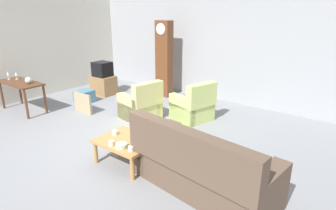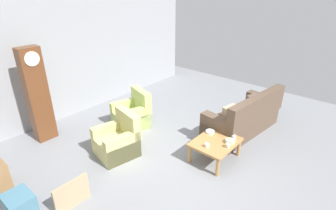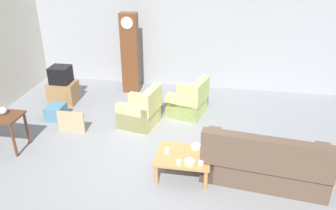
{
  "view_description": "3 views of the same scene",
  "coord_description": "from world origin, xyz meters",
  "px_view_note": "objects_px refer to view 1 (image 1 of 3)",
  "views": [
    {
      "loc": [
        3.7,
        -3.54,
        2.52
      ],
      "look_at": [
        0.51,
        0.67,
        0.69
      ],
      "focal_mm": 30.79,
      "sensor_mm": 36.0,
      "label": 1
    },
    {
      "loc": [
        -3.45,
        -2.7,
        3.31
      ],
      "look_at": [
        0.53,
        0.72,
        0.85
      ],
      "focal_mm": 28.04,
      "sensor_mm": 36.0,
      "label": 2
    },
    {
      "loc": [
        1.12,
        -5.43,
        3.87
      ],
      "look_at": [
        0.14,
        0.31,
        0.96
      ],
      "focal_mm": 36.32,
      "sensor_mm": 36.0,
      "label": 3
    }
  ],
  "objects_px": {
    "storage_box_blue": "(85,97)",
    "bowl_white_stacked": "(146,136)",
    "grandfather_clock": "(164,59)",
    "tv_stand_cabinet": "(103,85)",
    "framed_picture_leaning": "(83,103)",
    "cup_cream_tall": "(111,143)",
    "armchair_olive_near": "(141,106)",
    "coffee_table_wood": "(127,143)",
    "console_table_dark": "(21,86)",
    "bowl_shallow_green": "(121,146)",
    "tv_crt": "(102,69)",
    "cup_white_porcelain": "(115,133)",
    "couch_floral": "(201,169)",
    "cup_blue_rimmed": "(131,148)",
    "armchair_olive_far": "(193,107)",
    "glass_dome_cloche": "(28,80)",
    "wine_glass_tall": "(8,74)",
    "wine_glass_mid": "(16,75)"
  },
  "relations": [
    {
      "from": "storage_box_blue",
      "to": "bowl_white_stacked",
      "type": "relative_size",
      "value": 2.53
    },
    {
      "from": "grandfather_clock",
      "to": "tv_stand_cabinet",
      "type": "height_order",
      "value": "grandfather_clock"
    },
    {
      "from": "framed_picture_leaning",
      "to": "cup_cream_tall",
      "type": "relative_size",
      "value": 6.96
    },
    {
      "from": "grandfather_clock",
      "to": "cup_cream_tall",
      "type": "distance_m",
      "value": 4.18
    },
    {
      "from": "armchair_olive_near",
      "to": "grandfather_clock",
      "type": "relative_size",
      "value": 0.43
    },
    {
      "from": "coffee_table_wood",
      "to": "grandfather_clock",
      "type": "bearing_deg",
      "value": 118.72
    },
    {
      "from": "console_table_dark",
      "to": "grandfather_clock",
      "type": "relative_size",
      "value": 0.61
    },
    {
      "from": "armchair_olive_near",
      "to": "storage_box_blue",
      "type": "xyz_separation_m",
      "value": [
        -2.03,
        -0.06,
        -0.14
      ]
    },
    {
      "from": "framed_picture_leaning",
      "to": "cup_cream_tall",
      "type": "bearing_deg",
      "value": -28.03
    },
    {
      "from": "armchair_olive_near",
      "to": "grandfather_clock",
      "type": "bearing_deg",
      "value": 111.5
    },
    {
      "from": "tv_stand_cabinet",
      "to": "bowl_shallow_green",
      "type": "distance_m",
      "value": 4.45
    },
    {
      "from": "armchair_olive_near",
      "to": "storage_box_blue",
      "type": "relative_size",
      "value": 1.99
    },
    {
      "from": "coffee_table_wood",
      "to": "bowl_shallow_green",
      "type": "bearing_deg",
      "value": -61.52
    },
    {
      "from": "tv_crt",
      "to": "cup_white_porcelain",
      "type": "height_order",
      "value": "tv_crt"
    },
    {
      "from": "couch_floral",
      "to": "framed_picture_leaning",
      "type": "distance_m",
      "value": 4.1
    },
    {
      "from": "couch_floral",
      "to": "cup_blue_rimmed",
      "type": "bearing_deg",
      "value": -164.9
    },
    {
      "from": "tv_crt",
      "to": "cup_blue_rimmed",
      "type": "bearing_deg",
      "value": -35.54
    },
    {
      "from": "cup_white_porcelain",
      "to": "armchair_olive_near",
      "type": "bearing_deg",
      "value": 118.42
    },
    {
      "from": "armchair_olive_far",
      "to": "storage_box_blue",
      "type": "height_order",
      "value": "armchair_olive_far"
    },
    {
      "from": "armchair_olive_near",
      "to": "cup_blue_rimmed",
      "type": "relative_size",
      "value": 10.31
    },
    {
      "from": "armchair_olive_near",
      "to": "cup_white_porcelain",
      "type": "height_order",
      "value": "armchair_olive_near"
    },
    {
      "from": "console_table_dark",
      "to": "glass_dome_cloche",
      "type": "relative_size",
      "value": 8.51
    },
    {
      "from": "console_table_dark",
      "to": "bowl_shallow_green",
      "type": "xyz_separation_m",
      "value": [
        4.01,
        -0.5,
        -0.18
      ]
    },
    {
      "from": "glass_dome_cloche",
      "to": "grandfather_clock",
      "type": "bearing_deg",
      "value": 61.21
    },
    {
      "from": "cup_white_porcelain",
      "to": "cup_cream_tall",
      "type": "distance_m",
      "value": 0.4
    },
    {
      "from": "tv_crt",
      "to": "bowl_shallow_green",
      "type": "xyz_separation_m",
      "value": [
        3.54,
        -2.68,
        -0.3
      ]
    },
    {
      "from": "framed_picture_leaning",
      "to": "bowl_white_stacked",
      "type": "bearing_deg",
      "value": -16.13
    },
    {
      "from": "cup_cream_tall",
      "to": "framed_picture_leaning",
      "type": "bearing_deg",
      "value": 151.97
    },
    {
      "from": "console_table_dark",
      "to": "tv_crt",
      "type": "relative_size",
      "value": 2.71
    },
    {
      "from": "armchair_olive_far",
      "to": "grandfather_clock",
      "type": "height_order",
      "value": "grandfather_clock"
    },
    {
      "from": "armchair_olive_near",
      "to": "storage_box_blue",
      "type": "bearing_deg",
      "value": -178.35
    },
    {
      "from": "tv_crt",
      "to": "cup_cream_tall",
      "type": "xyz_separation_m",
      "value": [
        3.37,
        -2.73,
        -0.29
      ]
    },
    {
      "from": "cup_blue_rimmed",
      "to": "tv_stand_cabinet",
      "type": "bearing_deg",
      "value": 144.46
    },
    {
      "from": "coffee_table_wood",
      "to": "grandfather_clock",
      "type": "xyz_separation_m",
      "value": [
        -1.87,
        3.42,
        0.71
      ]
    },
    {
      "from": "framed_picture_leaning",
      "to": "bowl_white_stacked",
      "type": "relative_size",
      "value": 3.27
    },
    {
      "from": "coffee_table_wood",
      "to": "tv_crt",
      "type": "relative_size",
      "value": 2.0
    },
    {
      "from": "couch_floral",
      "to": "cup_cream_tall",
      "type": "bearing_deg",
      "value": -166.22
    },
    {
      "from": "cup_cream_tall",
      "to": "bowl_white_stacked",
      "type": "bearing_deg",
      "value": 66.52
    },
    {
      "from": "glass_dome_cloche",
      "to": "wine_glass_tall",
      "type": "xyz_separation_m",
      "value": [
        -0.75,
        -0.11,
        0.06
      ]
    },
    {
      "from": "tv_stand_cabinet",
      "to": "storage_box_blue",
      "type": "distance_m",
      "value": 0.89
    },
    {
      "from": "coffee_table_wood",
      "to": "cup_cream_tall",
      "type": "height_order",
      "value": "cup_cream_tall"
    },
    {
      "from": "armchair_olive_far",
      "to": "tv_crt",
      "type": "bearing_deg",
      "value": 177.73
    },
    {
      "from": "tv_stand_cabinet",
      "to": "glass_dome_cloche",
      "type": "distance_m",
      "value": 2.21
    },
    {
      "from": "armchair_olive_near",
      "to": "console_table_dark",
      "type": "relative_size",
      "value": 0.71
    },
    {
      "from": "grandfather_clock",
      "to": "tv_crt",
      "type": "distance_m",
      "value": 1.85
    },
    {
      "from": "glass_dome_cloche",
      "to": "cup_blue_rimmed",
      "type": "distance_m",
      "value": 3.96
    },
    {
      "from": "cup_white_porcelain",
      "to": "wine_glass_tall",
      "type": "xyz_separation_m",
      "value": [
        -4.04,
        0.17,
        0.43
      ]
    },
    {
      "from": "cup_blue_rimmed",
      "to": "bowl_white_stacked",
      "type": "distance_m",
      "value": 0.5
    },
    {
      "from": "bowl_shallow_green",
      "to": "bowl_white_stacked",
      "type": "bearing_deg",
      "value": 82.85
    },
    {
      "from": "glass_dome_cloche",
      "to": "wine_glass_mid",
      "type": "relative_size",
      "value": 0.81
    }
  ]
}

